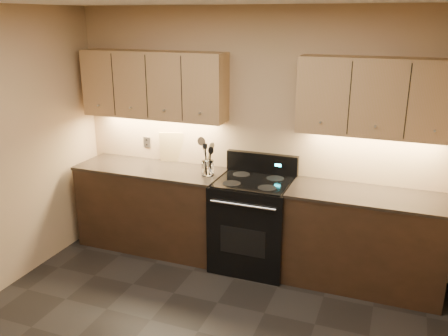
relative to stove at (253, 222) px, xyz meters
The scene contains 14 objects.
wall_back 0.88m from the stove, 104.10° to the left, with size 4.00×0.04×2.60m, color tan.
counter_left 1.18m from the stove, behind, with size 1.62×0.62×0.93m.
counter_right 1.10m from the stove, ahead, with size 1.46×0.62×0.93m.
stove is the anchor object (origin of this frame).
upper_cab_left 1.78m from the stove, behind, with size 1.60×0.30×0.70m, color #A87954.
upper_cab_right 1.73m from the stove, ahead, with size 1.44×0.30×0.70m, color #A87954.
outlet_plate 1.55m from the stove, 167.24° to the left, with size 0.09×0.01×0.12m, color #B2B5BA.
utensil_crock 0.72m from the stove, behind, with size 0.14×0.14×0.16m.
cutting_board 1.26m from the stove, 164.40° to the left, with size 0.27×0.02×0.34m, color tan.
wooden_spoon 0.82m from the stove, behind, with size 0.06×0.06×0.33m, color tan, non-canonical shape.
black_spoon 0.79m from the stove, behind, with size 0.06×0.06×0.30m, color black, non-canonical shape.
black_turner 0.80m from the stove, behind, with size 0.08×0.08×0.32m, color black, non-canonical shape.
steel_spatula 0.79m from the stove, behind, with size 0.08×0.08×0.33m, color silver, non-canonical shape.
steel_skimmer 0.80m from the stove, behind, with size 0.09×0.09×0.38m, color silver, non-canonical shape.
Camera 1 is at (1.39, -2.58, 2.49)m, focal length 38.00 mm.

